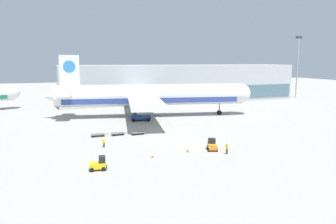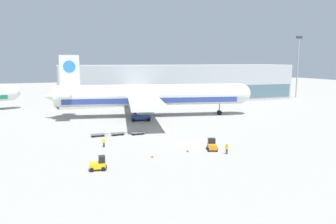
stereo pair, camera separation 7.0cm
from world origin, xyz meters
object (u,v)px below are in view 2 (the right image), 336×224
object	(u,v)px
ground_crew_near	(227,148)
scissor_lift_loader	(141,113)
light_mast	(298,63)
baggage_dolly_third	(138,133)
baggage_dolly_lead	(98,135)
baggage_tug_foreground	(99,164)
baggage_dolly_second	(118,133)
traffic_cone_far	(188,150)
ground_crew_far	(104,142)
baggage_tug_mid	(212,145)
airplane_main	(149,96)
traffic_cone_near	(152,156)

from	to	relation	value
ground_crew_near	scissor_lift_loader	bearing A→B (deg)	-22.96
light_mast	baggage_dolly_third	xyz separation A→B (m)	(-82.24, -47.11, -14.39)
baggage_dolly_third	baggage_dolly_lead	bearing A→B (deg)	168.95
scissor_lift_loader	baggage_tug_foreground	size ratio (longest dim) A/B	2.19
baggage_tug_foreground	scissor_lift_loader	bearing A→B (deg)	72.79
baggage_tug_foreground	ground_crew_near	bearing A→B (deg)	9.06
baggage_dolly_lead	baggage_tug_foreground	bearing A→B (deg)	-101.49
baggage_dolly_second	ground_crew_near	xyz separation A→B (m)	(14.29, -20.26, 0.69)
ground_crew_near	traffic_cone_far	xyz separation A→B (m)	(-5.61, 3.44, -0.69)
baggage_dolly_second	baggage_tug_foreground	bearing A→B (deg)	-112.12
ground_crew_far	traffic_cone_far	xyz separation A→B (m)	(13.01, -7.97, -0.62)
baggage_tug_mid	baggage_dolly_second	size ratio (longest dim) A/B	0.73
baggage_tug_mid	ground_crew_near	xyz separation A→B (m)	(1.17, -3.06, 0.20)
ground_crew_far	baggage_tug_mid	bearing A→B (deg)	130.42
baggage_dolly_third	ground_crew_far	distance (m)	11.64
light_mast	ground_crew_near	bearing A→B (deg)	-137.29
baggage_tug_mid	baggage_dolly_second	bearing A→B (deg)	55.50
baggage_tug_mid	light_mast	bearing A→B (deg)	-30.92
scissor_lift_loader	baggage_tug_foreground	bearing A→B (deg)	-102.49
baggage_tug_mid	ground_crew_far	size ratio (longest dim) A/B	1.61
airplane_main	baggage_dolly_third	bearing A→B (deg)	-101.00
ground_crew_far	baggage_dolly_second	bearing A→B (deg)	-140.02
baggage_tug_foreground	baggage_dolly_second	size ratio (longest dim) A/B	0.69
light_mast	traffic_cone_far	world-z (taller)	light_mast
scissor_lift_loader	baggage_dolly_lead	distance (m)	19.92
baggage_dolly_second	baggage_dolly_third	world-z (taller)	same
baggage_dolly_third	airplane_main	bearing A→B (deg)	63.86
baggage_dolly_third	baggage_tug_mid	bearing A→B (deg)	-64.99
traffic_cone_far	airplane_main	bearing A→B (deg)	83.66
baggage_tug_foreground	ground_crew_far	size ratio (longest dim) A/B	1.52
baggage_tug_foreground	baggage_dolly_second	world-z (taller)	baggage_tug_foreground
baggage_tug_foreground	baggage_dolly_third	size ratio (longest dim) A/B	0.69
baggage_dolly_second	light_mast	bearing A→B (deg)	24.32
baggage_tug_mid	traffic_cone_near	distance (m)	11.10
light_mast	airplane_main	distance (m)	78.43
light_mast	baggage_dolly_third	world-z (taller)	light_mast
baggage_dolly_third	ground_crew_near	distance (m)	21.93
baggage_dolly_lead	baggage_dolly_third	distance (m)	8.29
airplane_main	ground_crew_near	size ratio (longest dim) A/B	31.66
ground_crew_far	airplane_main	bearing A→B (deg)	-144.34
light_mast	traffic_cone_near	bearing A→B (deg)	-142.77
baggage_dolly_lead	ground_crew_near	distance (m)	27.53
traffic_cone_near	traffic_cone_far	bearing A→B (deg)	8.37
scissor_lift_loader	ground_crew_near	xyz separation A→B (m)	(5.30, -35.36, -0.93)
scissor_lift_loader	baggage_dolly_lead	size ratio (longest dim) A/B	1.52
ground_crew_far	traffic_cone_near	world-z (taller)	ground_crew_far
traffic_cone_far	baggage_dolly_lead	bearing A→B (deg)	126.98
scissor_lift_loader	ground_crew_far	size ratio (longest dim) A/B	3.32
baggage_dolly_third	baggage_dolly_second	bearing A→B (deg)	164.47
ground_crew_near	ground_crew_far	world-z (taller)	ground_crew_near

